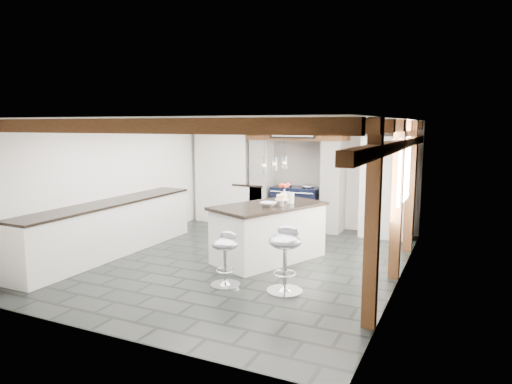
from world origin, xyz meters
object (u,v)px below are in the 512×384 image
at_px(kitchen_island, 269,232).
at_px(bar_stool_far, 225,253).
at_px(bar_stool_near, 285,252).
at_px(range_cooker, 296,207).

relative_size(kitchen_island, bar_stool_far, 2.76).
bearing_deg(bar_stool_near, bar_stool_far, -171.62).
height_order(range_cooker, bar_stool_near, range_cooker).
relative_size(bar_stool_near, bar_stool_far, 1.17).
height_order(kitchen_island, bar_stool_near, kitchen_island).
bearing_deg(range_cooker, kitchen_island, -80.61).
bearing_deg(kitchen_island, bar_stool_near, -34.63).
height_order(range_cooker, kitchen_island, kitchen_island).
xyz_separation_m(range_cooker, bar_stool_far, (0.35, -3.81, 0.01)).
xyz_separation_m(kitchen_island, bar_stool_far, (-0.05, -1.40, -0.00)).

